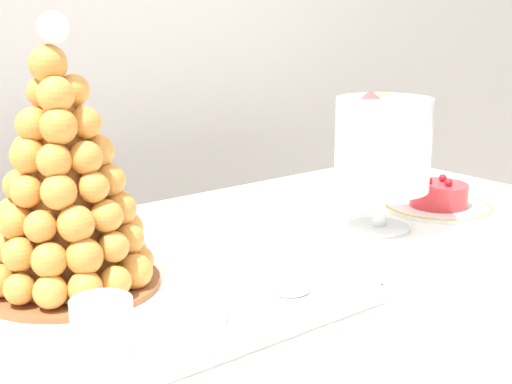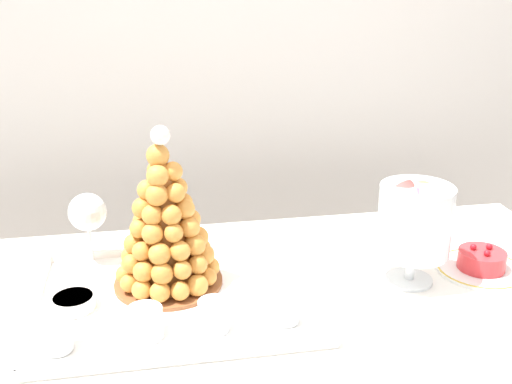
% 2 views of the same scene
% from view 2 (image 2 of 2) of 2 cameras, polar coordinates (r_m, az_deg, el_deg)
% --- Properties ---
extents(backdrop_wall, '(4.80, 0.10, 2.50)m').
position_cam_2_polar(backdrop_wall, '(1.85, -5.27, 15.90)').
color(backdrop_wall, silver).
rests_on(backdrop_wall, ground_plane).
extents(buffet_table, '(1.56, 0.80, 0.78)m').
position_cam_2_polar(buffet_table, '(1.26, -0.88, -14.33)').
color(buffet_table, brown).
rests_on(buffet_table, ground_plane).
extents(serving_tray, '(0.54, 0.42, 0.02)m').
position_cam_2_polar(serving_tray, '(1.22, -7.45, -9.90)').
color(serving_tray, white).
rests_on(serving_tray, buffet_table).
extents(croquembouche, '(0.22, 0.22, 0.33)m').
position_cam_2_polar(croquembouche, '(1.22, -8.45, -3.18)').
color(croquembouche, brown).
rests_on(croquembouche, serving_tray).
extents(dessert_cup_left, '(0.05, 0.05, 0.06)m').
position_cam_2_polar(dessert_cup_left, '(1.11, -18.17, -12.71)').
color(dessert_cup_left, silver).
rests_on(dessert_cup_left, serving_tray).
extents(dessert_cup_mid_left, '(0.06, 0.06, 0.06)m').
position_cam_2_polar(dessert_cup_mid_left, '(1.10, -10.34, -12.05)').
color(dessert_cup_mid_left, silver).
rests_on(dessert_cup_mid_left, serving_tray).
extents(dessert_cup_centre, '(0.06, 0.06, 0.06)m').
position_cam_2_polar(dessert_cup_centre, '(1.11, -3.97, -11.57)').
color(dessert_cup_centre, silver).
rests_on(dessert_cup_centre, serving_tray).
extents(dessert_cup_mid_right, '(0.05, 0.05, 0.05)m').
position_cam_2_polar(dessert_cup_mid_right, '(1.13, 2.81, -10.98)').
color(dessert_cup_mid_right, silver).
rests_on(dessert_cup_mid_right, serving_tray).
extents(creme_brulee_ramekin, '(0.08, 0.08, 0.03)m').
position_cam_2_polar(creme_brulee_ramekin, '(1.22, -16.75, -9.82)').
color(creme_brulee_ramekin, white).
rests_on(creme_brulee_ramekin, serving_tray).
extents(macaron_goblet, '(0.15, 0.15, 0.23)m').
position_cam_2_polar(macaron_goblet, '(1.27, 14.62, -2.65)').
color(macaron_goblet, white).
rests_on(macaron_goblet, buffet_table).
extents(fruit_tart_plate, '(0.19, 0.19, 0.06)m').
position_cam_2_polar(fruit_tart_plate, '(1.40, 20.34, -6.32)').
color(fruit_tart_plate, white).
rests_on(fruit_tart_plate, buffet_table).
extents(wine_glass, '(0.08, 0.08, 0.16)m').
position_cam_2_polar(wine_glass, '(1.36, -15.51, -1.95)').
color(wine_glass, silver).
rests_on(wine_glass, buffet_table).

